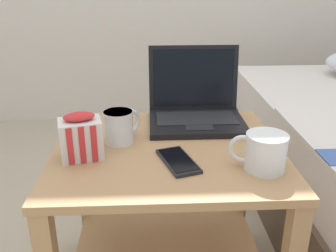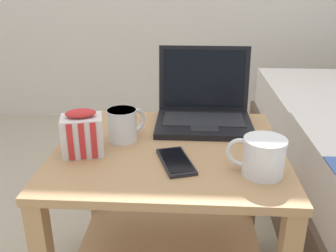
{
  "view_description": "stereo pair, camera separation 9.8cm",
  "coord_description": "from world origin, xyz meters",
  "px_view_note": "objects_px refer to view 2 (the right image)",
  "views": [
    {
      "loc": [
        -0.04,
        -0.95,
        0.98
      ],
      "look_at": [
        0.0,
        -0.04,
        0.61
      ],
      "focal_mm": 40.0,
      "sensor_mm": 36.0,
      "label": 1
    },
    {
      "loc": [
        0.05,
        -0.95,
        0.98
      ],
      "look_at": [
        0.0,
        -0.04,
        0.61
      ],
      "focal_mm": 40.0,
      "sensor_mm": 36.0,
      "label": 2
    }
  ],
  "objects_px": {
    "mug_front_left": "(263,155)",
    "mug_front_right": "(123,123)",
    "snack_bag": "(82,134)",
    "laptop": "(204,109)",
    "cell_phone": "(176,161)"
  },
  "relations": [
    {
      "from": "mug_front_left",
      "to": "mug_front_right",
      "type": "height_order",
      "value": "mug_front_right"
    },
    {
      "from": "snack_bag",
      "to": "cell_phone",
      "type": "relative_size",
      "value": 0.76
    },
    {
      "from": "laptop",
      "to": "mug_front_left",
      "type": "relative_size",
      "value": 2.14
    },
    {
      "from": "mug_front_left",
      "to": "cell_phone",
      "type": "relative_size",
      "value": 0.85
    },
    {
      "from": "mug_front_left",
      "to": "snack_bag",
      "type": "bearing_deg",
      "value": 169.34
    },
    {
      "from": "mug_front_left",
      "to": "snack_bag",
      "type": "distance_m",
      "value": 0.47
    },
    {
      "from": "cell_phone",
      "to": "laptop",
      "type": "bearing_deg",
      "value": 74.82
    },
    {
      "from": "laptop",
      "to": "mug_front_right",
      "type": "height_order",
      "value": "laptop"
    },
    {
      "from": "laptop",
      "to": "mug_front_right",
      "type": "bearing_deg",
      "value": -146.75
    },
    {
      "from": "laptop",
      "to": "snack_bag",
      "type": "xyz_separation_m",
      "value": [
        -0.33,
        -0.25,
        0.01
      ]
    },
    {
      "from": "mug_front_left",
      "to": "mug_front_right",
      "type": "bearing_deg",
      "value": 153.98
    },
    {
      "from": "laptop",
      "to": "cell_phone",
      "type": "distance_m",
      "value": 0.3
    },
    {
      "from": "laptop",
      "to": "snack_bag",
      "type": "height_order",
      "value": "laptop"
    },
    {
      "from": "mug_front_right",
      "to": "snack_bag",
      "type": "relative_size",
      "value": 0.85
    },
    {
      "from": "cell_phone",
      "to": "mug_front_right",
      "type": "bearing_deg",
      "value": 139.24
    }
  ]
}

